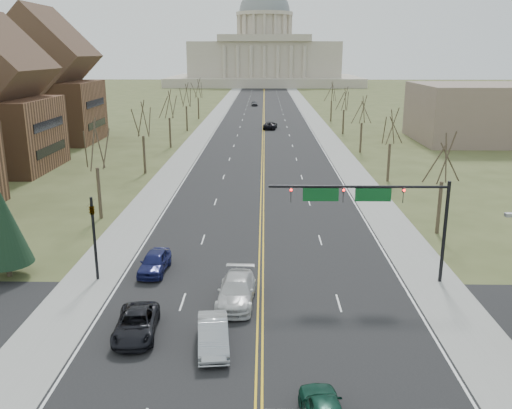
{
  "coord_description": "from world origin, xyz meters",
  "views": [
    {
      "loc": [
        0.21,
        -21.6,
        15.46
      ],
      "look_at": [
        -0.48,
        22.48,
        3.0
      ],
      "focal_mm": 38.0,
      "sensor_mm": 36.0,
      "label": 1
    }
  ],
  "objects_px": {
    "signal_mast": "(372,202)",
    "car_sb_inner_second": "(236,291)",
    "car_sb_inner_lead": "(213,335)",
    "car_far_sb": "(254,103)",
    "car_sb_outer_second": "(155,262)",
    "car_sb_outer_lead": "(136,324)",
    "car_far_nb": "(270,125)",
    "signal_left": "(94,229)"
  },
  "relations": [
    {
      "from": "car_sb_inner_second",
      "to": "car_far_nb",
      "type": "xyz_separation_m",
      "value": [
        2.93,
        81.14,
        -0.04
      ]
    },
    {
      "from": "car_sb_inner_lead",
      "to": "car_sb_outer_lead",
      "type": "distance_m",
      "value": 4.66
    },
    {
      "from": "car_sb_outer_second",
      "to": "car_far_nb",
      "type": "height_order",
      "value": "same"
    },
    {
      "from": "signal_mast",
      "to": "car_sb_outer_second",
      "type": "distance_m",
      "value": 16.03
    },
    {
      "from": "signal_mast",
      "to": "car_sb_inner_second",
      "type": "height_order",
      "value": "signal_mast"
    },
    {
      "from": "car_sb_outer_lead",
      "to": "car_far_sb",
      "type": "relative_size",
      "value": 1.16
    },
    {
      "from": "signal_left",
      "to": "car_sb_outer_lead",
      "type": "relative_size",
      "value": 1.23
    },
    {
      "from": "signal_mast",
      "to": "car_sb_inner_lead",
      "type": "distance_m",
      "value": 14.33
    },
    {
      "from": "car_sb_outer_lead",
      "to": "car_far_nb",
      "type": "xyz_separation_m",
      "value": [
        8.38,
        85.34,
        0.08
      ]
    },
    {
      "from": "car_sb_inner_lead",
      "to": "signal_left",
      "type": "bearing_deg",
      "value": 128.28
    },
    {
      "from": "signal_mast",
      "to": "car_far_sb",
      "type": "bearing_deg",
      "value": 94.61
    },
    {
      "from": "signal_left",
      "to": "car_far_nb",
      "type": "height_order",
      "value": "signal_left"
    },
    {
      "from": "signal_left",
      "to": "signal_mast",
      "type": "bearing_deg",
      "value": -0.0
    },
    {
      "from": "signal_left",
      "to": "car_sb_outer_second",
      "type": "xyz_separation_m",
      "value": [
        3.78,
        1.39,
        -2.94
      ]
    },
    {
      "from": "signal_mast",
      "to": "car_sb_inner_lead",
      "type": "xyz_separation_m",
      "value": [
        -9.96,
        -9.02,
        -4.99
      ]
    },
    {
      "from": "signal_mast",
      "to": "signal_left",
      "type": "height_order",
      "value": "signal_mast"
    },
    {
      "from": "car_sb_inner_lead",
      "to": "car_sb_outer_lead",
      "type": "relative_size",
      "value": 0.94
    },
    {
      "from": "signal_mast",
      "to": "signal_left",
      "type": "relative_size",
      "value": 2.02
    },
    {
      "from": "signal_mast",
      "to": "car_sb_outer_second",
      "type": "xyz_separation_m",
      "value": [
        -15.17,
        1.39,
        -4.98
      ]
    },
    {
      "from": "car_far_nb",
      "to": "car_far_sb",
      "type": "distance_m",
      "value": 49.84
    },
    {
      "from": "car_sb_inner_second",
      "to": "car_sb_inner_lead",
      "type": "bearing_deg",
      "value": -97.0
    },
    {
      "from": "car_sb_outer_lead",
      "to": "car_far_nb",
      "type": "height_order",
      "value": "car_far_nb"
    },
    {
      "from": "signal_mast",
      "to": "car_far_nb",
      "type": "bearing_deg",
      "value": 94.46
    },
    {
      "from": "signal_mast",
      "to": "car_sb_outer_lead",
      "type": "relative_size",
      "value": 2.47
    },
    {
      "from": "signal_mast",
      "to": "car_far_sb",
      "type": "xyz_separation_m",
      "value": [
        -10.25,
        127.28,
        -5.03
      ]
    },
    {
      "from": "signal_left",
      "to": "car_far_nb",
      "type": "bearing_deg",
      "value": 80.57
    },
    {
      "from": "car_sb_outer_lead",
      "to": "car_sb_outer_second",
      "type": "xyz_separation_m",
      "value": [
        -0.74,
        9.11,
        0.08
      ]
    },
    {
      "from": "car_sb_outer_lead",
      "to": "car_far_sb",
      "type": "bearing_deg",
      "value": 83.57
    },
    {
      "from": "car_sb_outer_lead",
      "to": "car_sb_inner_second",
      "type": "bearing_deg",
      "value": 32.94
    },
    {
      "from": "car_sb_outer_second",
      "to": "car_far_nb",
      "type": "relative_size",
      "value": 0.82
    },
    {
      "from": "car_sb_outer_second",
      "to": "car_far_sb",
      "type": "xyz_separation_m",
      "value": [
        4.92,
        125.89,
        -0.04
      ]
    },
    {
      "from": "signal_left",
      "to": "car_far_sb",
      "type": "relative_size",
      "value": 1.42
    },
    {
      "from": "car_sb_outer_second",
      "to": "car_sb_inner_second",
      "type": "bearing_deg",
      "value": -35.67
    },
    {
      "from": "car_sb_outer_lead",
      "to": "car_sb_outer_second",
      "type": "height_order",
      "value": "car_sb_outer_second"
    },
    {
      "from": "car_sb_inner_lead",
      "to": "car_far_sb",
      "type": "bearing_deg",
      "value": 83.52
    },
    {
      "from": "signal_mast",
      "to": "car_sb_inner_second",
      "type": "bearing_deg",
      "value": -158.58
    },
    {
      "from": "car_sb_inner_lead",
      "to": "car_far_sb",
      "type": "distance_m",
      "value": 136.3
    },
    {
      "from": "car_sb_inner_lead",
      "to": "car_sb_inner_second",
      "type": "bearing_deg",
      "value": 73.26
    },
    {
      "from": "car_sb_outer_second",
      "to": "signal_left",
      "type": "bearing_deg",
      "value": -157.05
    },
    {
      "from": "car_sb_inner_second",
      "to": "car_far_nb",
      "type": "relative_size",
      "value": 1.01
    },
    {
      "from": "car_sb_inner_second",
      "to": "car_sb_outer_second",
      "type": "distance_m",
      "value": 7.91
    },
    {
      "from": "car_sb_outer_second",
      "to": "signal_mast",
      "type": "bearing_deg",
      "value": -2.5
    }
  ]
}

